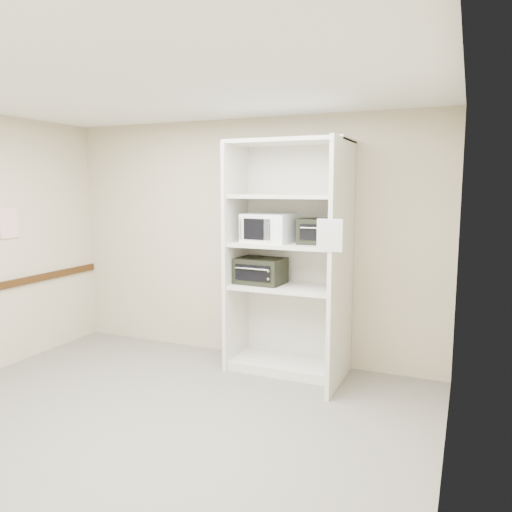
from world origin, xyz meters
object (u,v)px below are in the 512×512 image
at_px(microwave, 269,228).
at_px(toaster_oven_lower, 261,271).
at_px(toaster_oven_upper, 321,231).
at_px(shelving_unit, 293,266).

relative_size(microwave, toaster_oven_lower, 1.01).
distance_m(toaster_oven_upper, toaster_oven_lower, 0.78).
height_order(shelving_unit, toaster_oven_lower, shelving_unit).
height_order(microwave, toaster_oven_upper, microwave).
height_order(shelving_unit, microwave, shelving_unit).
bearing_deg(microwave, shelving_unit, 10.43).
height_order(toaster_oven_upper, toaster_oven_lower, toaster_oven_upper).
distance_m(shelving_unit, microwave, 0.47).
xyz_separation_m(shelving_unit, microwave, (-0.26, -0.02, 0.39)).
bearing_deg(toaster_oven_upper, toaster_oven_lower, 178.76).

